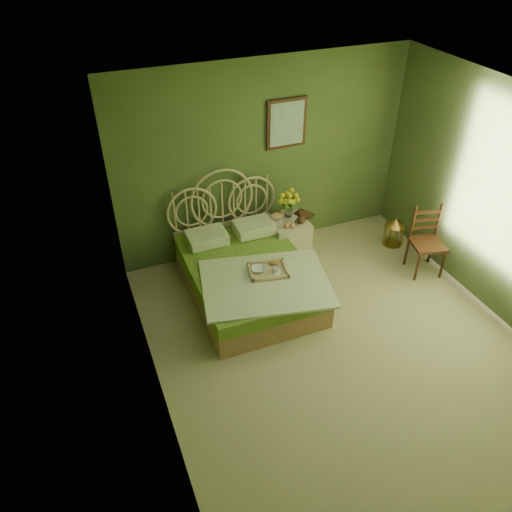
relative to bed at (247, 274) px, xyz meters
name	(u,v)px	position (x,y,z in m)	size (l,w,h in m)	color
floor	(341,346)	(0.63, -1.28, -0.29)	(4.50, 4.50, 0.00)	#C0B08B
ceiling	(373,122)	(0.63, -1.28, 2.31)	(4.50, 4.50, 0.00)	silver
wall_back	(265,159)	(0.63, 0.97, 1.01)	(4.00, 4.00, 0.00)	#596C38
wall_left	(149,303)	(-1.37, -1.28, 1.01)	(4.50, 4.50, 0.00)	#596C38
wall_art	(287,124)	(0.92, 0.94, 1.46)	(0.54, 0.04, 0.64)	#37180F
bed	(247,274)	(0.00, 0.00, 0.00)	(1.65, 2.09, 1.29)	tan
nightstand	(288,232)	(0.82, 0.57, 0.07)	(0.50, 0.50, 0.98)	beige
chair	(425,236)	(2.33, -0.39, 0.22)	(0.49, 0.49, 0.92)	#37180F
birdcage	(394,232)	(2.33, 0.22, -0.08)	(0.28, 0.28, 0.42)	#AF7D38
book_lower	(300,217)	(1.00, 0.57, 0.27)	(0.18, 0.24, 0.02)	#381E0F
book_upper	(300,216)	(1.00, 0.57, 0.29)	(0.16, 0.21, 0.02)	#472819
cereal_bowl	(259,269)	(0.05, -0.25, 0.24)	(0.16, 0.16, 0.04)	white
coffee_cup	(276,270)	(0.23, -0.36, 0.25)	(0.08, 0.08, 0.07)	white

